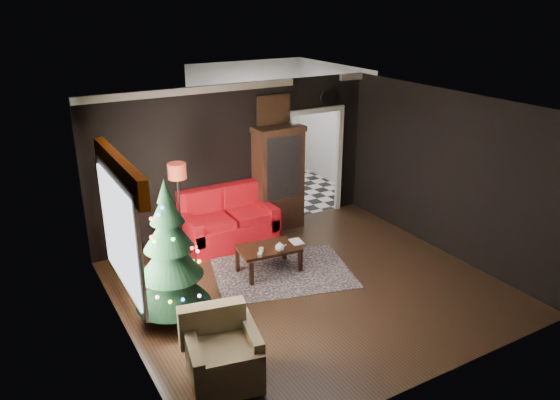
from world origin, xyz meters
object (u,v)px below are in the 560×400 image
loveseat (229,218)px  coffee_table (269,259)px  kitchen_table (272,182)px  wall_clock (328,98)px  christmas_tree (170,253)px  teapot (280,247)px  armchair (223,349)px  floor_lamp (180,219)px  curio_cabinet (278,180)px

loveseat → coffee_table: size_ratio=1.76×
loveseat → coffee_table: loveseat is taller
coffee_table → kitchen_table: 3.41m
wall_clock → kitchen_table: (-0.55, 1.25, -2.00)m
christmas_tree → coffee_table: (1.80, 0.59, -0.82)m
loveseat → christmas_tree: christmas_tree is taller
teapot → armchair: bearing=-134.2°
floor_lamp → kitchen_table: bearing=35.5°
loveseat → floor_lamp: size_ratio=0.90×
curio_cabinet → christmas_tree: christmas_tree is taller
armchair → coffee_table: 2.72m
kitchen_table → armchair: bearing=-124.3°
curio_cabinet → armchair: curio_cabinet is taller
loveseat → coffee_table: 1.33m
floor_lamp → kitchen_table: floor_lamp is taller
curio_cabinet → christmas_tree: size_ratio=0.98×
coffee_table → kitchen_table: kitchen_table is taller
christmas_tree → armchair: christmas_tree is taller
floor_lamp → christmas_tree: bearing=-114.1°
floor_lamp → coffee_table: bearing=-40.0°
floor_lamp → kitchen_table: 3.49m
curio_cabinet → armchair: (-2.78, -3.61, -0.49)m
christmas_tree → kitchen_table: bearing=45.3°
loveseat → curio_cabinet: size_ratio=0.89×
loveseat → wall_clock: bearing=9.7°
loveseat → curio_cabinet: bearing=10.8°
floor_lamp → loveseat: bearing=19.6°
wall_clock → kitchen_table: size_ratio=0.43×
coffee_table → teapot: bearing=-73.6°
loveseat → kitchen_table: loveseat is taller
loveseat → wall_clock: wall_clock is taller
armchair → wall_clock: (3.98, 3.79, 1.92)m
curio_cabinet → floor_lamp: size_ratio=1.01×
loveseat → teapot: size_ratio=10.38×
curio_cabinet → coffee_table: size_ratio=1.97×
floor_lamp → teapot: (1.19, -1.17, -0.31)m
christmas_tree → coffee_table: size_ratio=2.02×
loveseat → armchair: bearing=-115.7°
christmas_tree → teapot: (1.87, 0.36, -0.53)m
armchair → kitchen_table: 6.09m
kitchen_table → loveseat: bearing=-137.5°
floor_lamp → armchair: bearing=-101.5°
christmas_tree → curio_cabinet: bearing=36.6°
christmas_tree → teapot: bearing=10.9°
armchair → kitchen_table: size_ratio=1.13×
curio_cabinet → christmas_tree: bearing=-143.4°
floor_lamp → christmas_tree: 1.69m
floor_lamp → armchair: (-0.62, -3.02, -0.37)m
armchair → floor_lamp: bearing=90.3°
christmas_tree → floor_lamp: bearing=65.9°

